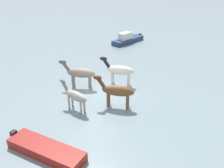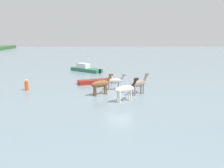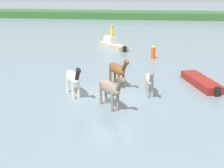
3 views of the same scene
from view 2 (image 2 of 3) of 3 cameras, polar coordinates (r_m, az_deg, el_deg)
The scene contains 8 objects.
ground_plane at distance 21.99m, azimuth 2.08°, elevation -2.73°, with size 179.24×179.24×0.00m, color gray.
horse_pinto_flank at distance 19.69m, azimuth 3.31°, elevation -1.26°, with size 1.60×2.38×1.96m.
horse_rear_stallion at distance 23.86m, azimuth 0.66°, elevation 0.75°, with size 0.70×2.19×1.69m.
horse_lead at distance 22.13m, azimuth 6.59°, elevation 0.17°, with size 1.87×2.23×1.97m.
horse_chestnut_trailing at distance 21.84m, azimuth -2.73°, elevation 0.07°, with size 1.69×2.32×1.96m.
boat_motor_center at distance 27.18m, azimuth -4.25°, elevation 0.45°, with size 2.21×4.05×0.71m.
boat_tender_starboard at distance 36.30m, azimuth -6.47°, elevation 3.61°, with size 4.76×5.16×1.36m.
buoy_channel_marker at distance 25.35m, azimuth -20.26°, elevation -0.31°, with size 0.36×0.36×1.14m.
Camera 2 is at (-21.18, 1.88, 5.61)m, focal length 37.19 mm.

